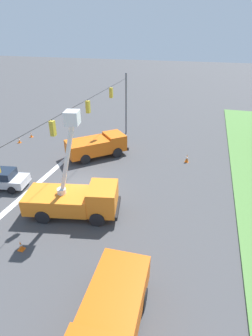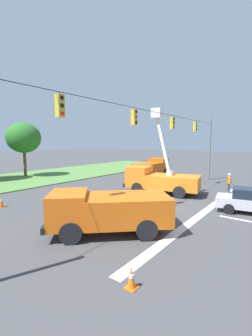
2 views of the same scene
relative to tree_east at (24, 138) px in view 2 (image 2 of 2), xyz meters
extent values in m
plane|color=#424244|center=(-1.04, -19.75, -5.00)|extent=(200.00, 200.00, 0.00)
cube|color=#517F3D|center=(-1.04, -1.75, -4.95)|extent=(56.00, 12.00, 0.10)
cube|color=silver|center=(-1.04, -23.43, -5.00)|extent=(17.60, 0.50, 0.01)
cube|color=silver|center=(-1.04, -25.43, -5.00)|extent=(0.20, 2.00, 0.01)
cylinder|color=slate|center=(11.96, -19.75, -1.40)|extent=(0.20, 0.20, 7.20)
cylinder|color=black|center=(-1.04, -19.75, 1.60)|extent=(26.00, 0.03, 0.03)
cylinder|color=black|center=(-9.01, -19.75, 1.55)|extent=(0.02, 0.02, 0.10)
cube|color=gold|center=(-9.01, -19.75, 1.02)|extent=(0.32, 0.28, 0.96)
cylinder|color=black|center=(-9.01, -19.91, 1.34)|extent=(0.16, 0.05, 0.16)
cylinder|color=black|center=(-9.01, -19.91, 1.02)|extent=(0.16, 0.05, 0.16)
cylinder|color=red|center=(-9.01, -19.91, 0.70)|extent=(0.16, 0.05, 0.16)
cylinder|color=black|center=(-3.53, -19.75, 1.55)|extent=(0.02, 0.02, 0.10)
cube|color=gold|center=(-3.53, -19.75, 1.02)|extent=(0.32, 0.28, 0.96)
cylinder|color=black|center=(-3.53, -19.91, 1.34)|extent=(0.16, 0.05, 0.16)
cylinder|color=red|center=(-3.53, -19.91, 1.02)|extent=(0.16, 0.05, 0.16)
cylinder|color=black|center=(-3.53, -19.91, 0.70)|extent=(0.16, 0.05, 0.16)
cylinder|color=black|center=(1.81, -19.75, 1.55)|extent=(0.02, 0.02, 0.10)
cube|color=gold|center=(1.81, -19.75, 1.02)|extent=(0.32, 0.28, 0.96)
cylinder|color=black|center=(1.81, -19.91, 1.34)|extent=(0.16, 0.05, 0.16)
cylinder|color=black|center=(1.81, -19.91, 1.02)|extent=(0.16, 0.05, 0.16)
cylinder|color=red|center=(1.81, -19.91, 0.70)|extent=(0.16, 0.05, 0.16)
cylinder|color=black|center=(6.92, -19.75, 1.55)|extent=(0.02, 0.02, 0.10)
cube|color=gold|center=(6.92, -19.75, 1.02)|extent=(0.32, 0.28, 0.96)
cylinder|color=red|center=(6.92, -19.91, 1.34)|extent=(0.16, 0.05, 0.16)
cylinder|color=black|center=(6.92, -19.91, 1.02)|extent=(0.16, 0.05, 0.16)
cylinder|color=black|center=(6.92, -19.91, 0.70)|extent=(0.16, 0.05, 0.16)
cylinder|color=brown|center=(0.00, 0.00, -3.38)|extent=(0.36, 0.36, 3.24)
ellipsoid|color=#286623|center=(0.00, 0.00, 0.02)|extent=(4.20, 4.39, 3.83)
cube|color=orange|center=(2.47, -19.65, -3.93)|extent=(3.36, 4.78, 1.15)
cube|color=orange|center=(1.80, -16.61, -3.61)|extent=(2.73, 2.33, 1.78)
cube|color=#1E2838|center=(1.66, -15.98, -3.30)|extent=(2.08, 0.55, 0.80)
cube|color=black|center=(1.58, -15.62, -4.35)|extent=(2.46, 0.69, 0.30)
cylinder|color=black|center=(0.74, -17.10, -4.50)|extent=(0.49, 1.04, 1.00)
cylinder|color=black|center=(2.97, -16.61, -4.50)|extent=(0.49, 1.04, 1.00)
cylinder|color=black|center=(1.52, -20.65, -4.50)|extent=(0.49, 1.04, 1.00)
cylinder|color=black|center=(3.75, -20.16, -4.50)|extent=(0.49, 1.04, 1.00)
cylinder|color=silver|center=(2.40, -19.34, -3.17)|extent=(0.60, 0.60, 0.36)
cube|color=white|center=(2.27, -18.75, -0.83)|extent=(0.55, 1.48, 5.10)
cube|color=white|center=(2.14, -18.15, 1.94)|extent=(1.05, 0.98, 0.80)
cube|color=orange|center=(-6.36, -21.38, -3.82)|extent=(4.60, 4.65, 1.36)
cube|color=orange|center=(-8.36, -19.28, -3.71)|extent=(2.92, 2.90, 1.58)
cube|color=#1E2838|center=(-8.78, -18.84, -3.43)|extent=(1.59, 1.52, 0.71)
cube|color=black|center=(-9.02, -18.59, -4.35)|extent=(1.90, 1.82, 0.30)
cylinder|color=black|center=(-9.02, -20.23, -4.50)|extent=(0.89, 0.92, 1.00)
cylinder|color=black|center=(-7.38, -18.66, -4.50)|extent=(0.89, 0.92, 1.00)
cylinder|color=black|center=(-6.68, -22.69, -4.50)|extent=(0.89, 0.92, 1.00)
cylinder|color=black|center=(-5.03, -21.12, -4.50)|extent=(0.89, 0.92, 1.00)
cube|color=#D6560F|center=(8.46, -13.42, -3.81)|extent=(4.21, 2.49, 1.39)
cube|color=#D6560F|center=(11.39, -13.27, -3.59)|extent=(1.86, 2.28, 1.82)
cube|color=#1E2838|center=(12.00, -13.24, -3.27)|extent=(0.19, 1.95, 0.82)
cube|color=black|center=(12.34, -13.23, -4.35)|extent=(0.27, 2.30, 0.30)
cylinder|color=black|center=(11.10, -12.23, -4.50)|extent=(1.01, 0.33, 1.00)
cylinder|color=black|center=(11.20, -14.34, -4.50)|extent=(1.01, 0.33, 1.00)
cylinder|color=black|center=(7.68, -12.40, -4.50)|extent=(1.01, 0.33, 1.00)
cylinder|color=black|center=(7.78, -14.50, -4.50)|extent=(1.01, 0.33, 1.00)
cube|color=#192333|center=(0.75, -25.78, -3.74)|extent=(1.84, 2.30, 0.60)
cylinder|color=black|center=(1.38, -24.47, -4.68)|extent=(0.31, 0.67, 0.64)
cylinder|color=black|center=(-0.31, -24.78, -4.68)|extent=(0.31, 0.67, 0.64)
cylinder|color=#383842|center=(6.04, -23.32, -4.58)|extent=(0.18, 0.18, 0.85)
cylinder|color=#383842|center=(5.85, -23.40, -4.58)|extent=(0.18, 0.18, 0.85)
cube|color=orange|center=(5.94, -23.36, -3.85)|extent=(0.46, 0.38, 0.60)
cube|color=silver|center=(5.94, -23.36, -3.85)|extent=(0.42, 0.24, 0.62)
cylinder|color=orange|center=(6.19, -23.25, -3.82)|extent=(0.11, 0.11, 0.55)
cylinder|color=orange|center=(5.70, -23.47, -3.82)|extent=(0.11, 0.11, 0.55)
sphere|color=tan|center=(5.94, -23.36, -3.42)|extent=(0.22, 0.22, 0.22)
sphere|color=white|center=(5.94, -23.36, -3.36)|extent=(0.26, 0.26, 0.26)
cube|color=orange|center=(6.27, -20.06, -4.99)|extent=(0.36, 0.36, 0.03)
cone|color=orange|center=(6.27, -20.06, -4.66)|extent=(0.25, 0.25, 0.63)
cylinder|color=white|center=(6.27, -20.06, -4.63)|extent=(0.16, 0.16, 0.11)
cube|color=orange|center=(-8.26, -11.83, -4.99)|extent=(0.36, 0.36, 0.03)
cone|color=orange|center=(-8.26, -11.83, -4.58)|extent=(0.31, 0.31, 0.79)
cylinder|color=white|center=(-8.26, -11.83, -4.54)|extent=(0.19, 0.19, 0.14)
cube|color=orange|center=(-9.84, -24.12, -4.99)|extent=(0.36, 0.36, 0.03)
cone|color=orange|center=(-9.84, -24.12, -4.63)|extent=(0.27, 0.27, 0.68)
cylinder|color=white|center=(-9.84, -24.12, -4.60)|extent=(0.17, 0.17, 0.12)
camera|label=1|loc=(15.37, -10.90, 6.47)|focal=28.00mm
camera|label=2|loc=(-15.09, -27.90, -0.51)|focal=24.00mm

